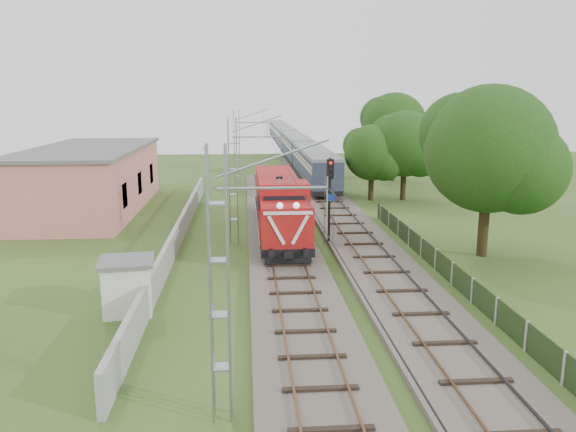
{
  "coord_description": "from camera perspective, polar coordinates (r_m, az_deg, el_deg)",
  "views": [
    {
      "loc": [
        -2.23,
        -23.0,
        9.22
      ],
      "look_at": [
        0.3,
        9.91,
        2.2
      ],
      "focal_mm": 35.0,
      "sensor_mm": 36.0,
      "label": 1
    }
  ],
  "objects": [
    {
      "name": "track_side",
      "position": [
        44.53,
        5.05,
        0.25
      ],
      "size": [
        4.2,
        80.0,
        0.45
      ],
      "color": "#6B6054",
      "rests_on": "ground"
    },
    {
      "name": "tree_a",
      "position": [
        34.23,
        19.9,
        6.27
      ],
      "size": [
        7.69,
        7.33,
        9.97
      ],
      "color": "#342815",
      "rests_on": "ground"
    },
    {
      "name": "relay_hut",
      "position": [
        25.49,
        -15.97,
        -6.81
      ],
      "size": [
        2.58,
        2.58,
        2.38
      ],
      "color": "silver",
      "rests_on": "ground"
    },
    {
      "name": "ground",
      "position": [
        24.88,
        1.08,
        -9.75
      ],
      "size": [
        140.0,
        140.0,
        0.0
      ],
      "primitive_type": "plane",
      "color": "#33471A",
      "rests_on": "ground"
    },
    {
      "name": "tree_d",
      "position": [
        63.84,
        10.82,
        8.97
      ],
      "size": [
        7.51,
        7.15,
        9.74
      ],
      "color": "#342815",
      "rests_on": "ground"
    },
    {
      "name": "tree_c",
      "position": [
        51.23,
        8.61,
        6.32
      ],
      "size": [
        5.27,
        5.02,
        6.84
      ],
      "color": "#342815",
      "rests_on": "ground"
    },
    {
      "name": "boundary_wall",
      "position": [
        36.26,
        -11.03,
        -1.73
      ],
      "size": [
        0.25,
        40.0,
        1.5
      ],
      "primitive_type": "cube",
      "color": "#9E9E99",
      "rests_on": "ground"
    },
    {
      "name": "catenary",
      "position": [
        35.39,
        -5.51,
        3.55
      ],
      "size": [
        3.31,
        70.0,
        8.0
      ],
      "color": "gray",
      "rests_on": "ground"
    },
    {
      "name": "fence",
      "position": [
        29.24,
        16.39,
        -5.64
      ],
      "size": [
        0.12,
        32.0,
        1.2
      ],
      "color": "black",
      "rests_on": "ground"
    },
    {
      "name": "track_main",
      "position": [
        31.41,
        -0.13,
        -4.71
      ],
      "size": [
        4.2,
        70.0,
        0.45
      ],
      "color": "#6B6054",
      "rests_on": "ground"
    },
    {
      "name": "signal_post",
      "position": [
        34.79,
        4.28,
        3.04
      ],
      "size": [
        0.6,
        0.48,
        5.56
      ],
      "color": "black",
      "rests_on": "ground"
    },
    {
      "name": "station_building",
      "position": [
        49.15,
        -19.44,
        3.62
      ],
      "size": [
        8.4,
        20.4,
        5.22
      ],
      "color": "#D37B71",
      "rests_on": "ground"
    },
    {
      "name": "locomotive",
      "position": [
        37.76,
        -0.93,
        1.28
      ],
      "size": [
        2.91,
        16.64,
        4.22
      ],
      "color": "black",
      "rests_on": "ground"
    },
    {
      "name": "coach_rake",
      "position": [
        91.17,
        0.18,
        7.71
      ],
      "size": [
        2.85,
        85.01,
        3.29
      ],
      "color": "black",
      "rests_on": "ground"
    },
    {
      "name": "tree_b",
      "position": [
        51.81,
        11.88,
        7.12
      ],
      "size": [
        6.23,
        5.93,
        8.07
      ],
      "color": "#342815",
      "rests_on": "ground"
    }
  ]
}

